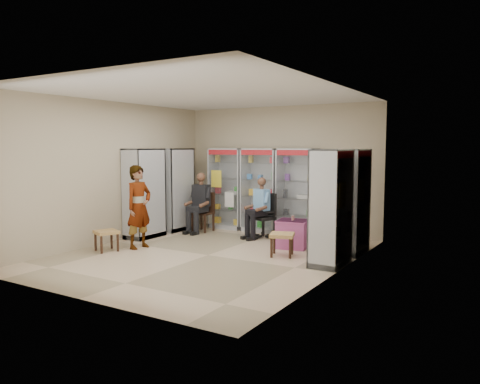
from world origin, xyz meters
The scene contains 18 objects.
floor centered at (0.00, 0.00, 0.00)m, with size 6.00×6.00×0.00m, color tan.
room_shell centered at (0.00, 0.00, 1.97)m, with size 5.02×6.02×3.01m.
cabinet_back_left centered at (-1.30, 2.73, 1.00)m, with size 0.90×0.50×2.00m, color silver.
cabinet_back_mid centered at (-0.35, 2.73, 1.00)m, with size 0.90×0.50×2.00m, color silver.
cabinet_back_right centered at (0.60, 2.73, 1.00)m, with size 0.90×0.50×2.00m, color #B8BBC0.
cabinet_right_far centered at (2.23, 1.60, 1.00)m, with size 0.50×0.90×2.00m, color #A8A9B0.
cabinet_right_near centered at (2.23, 0.50, 1.00)m, with size 0.50×0.90×2.00m, color #B7BABF.
cabinet_left_far centered at (-2.23, 1.80, 1.00)m, with size 0.50×0.90×2.00m, color #B1B5B9.
cabinet_left_near centered at (-2.23, 0.70, 1.00)m, with size 0.50×0.90×2.00m, color #ACAFB3.
wooden_chair centered at (-1.55, 2.00, 0.47)m, with size 0.42×0.42×0.94m, color #321B13.
seated_customer centered at (-1.55, 1.95, 0.67)m, with size 0.44×0.60×1.34m, color black, non-canonical shape.
office_chair centered at (0.06, 2.08, 0.50)m, with size 0.55×0.55×1.00m, color black.
seated_shopkeeper centered at (0.06, 2.03, 0.64)m, with size 0.42×0.58×1.27m, color #68AACE, non-canonical shape.
pink_trunk centered at (1.09, 1.43, 0.28)m, with size 0.59×0.56×0.56m, color #BF4CA3.
tea_glass centered at (1.10, 1.42, 0.62)m, with size 0.07×0.07×0.11m, color #582107.
woven_stool_a centered at (1.23, 0.66, 0.22)m, with size 0.43×0.43×0.43m, color #905E3C.
woven_stool_b centered at (-1.90, -0.75, 0.20)m, with size 0.41×0.41×0.41m, color #A87247.
standing_man centered at (-1.55, -0.20, 0.84)m, with size 0.61×0.40×1.67m, color #999A9C.
Camera 1 is at (5.01, -7.10, 2.03)m, focal length 35.00 mm.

